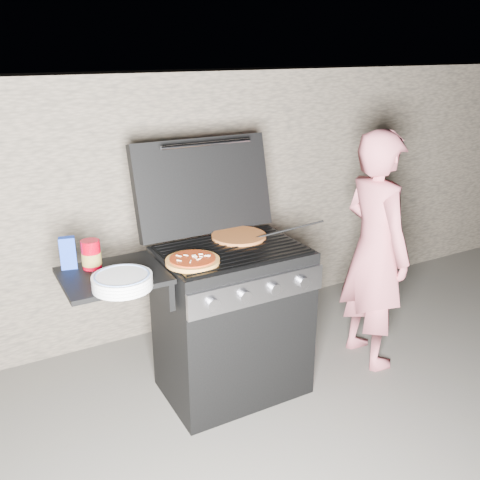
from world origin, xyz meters
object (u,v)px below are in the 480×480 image
pizza_topped (193,260)px  sauce_jar (91,254)px  gas_grill (193,332)px  person (375,251)px

pizza_topped → sauce_jar: sauce_jar is taller
gas_grill → sauce_jar: 0.72m
gas_grill → pizza_topped: 0.48m
sauce_jar → person: (1.69, -0.23, -0.22)m
gas_grill → person: 1.24m
pizza_topped → sauce_jar: size_ratio=1.90×
gas_grill → pizza_topped: pizza_topped is taller
sauce_jar → person: 1.72m
gas_grill → sauce_jar: sauce_jar is taller
person → pizza_topped: bearing=93.0°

